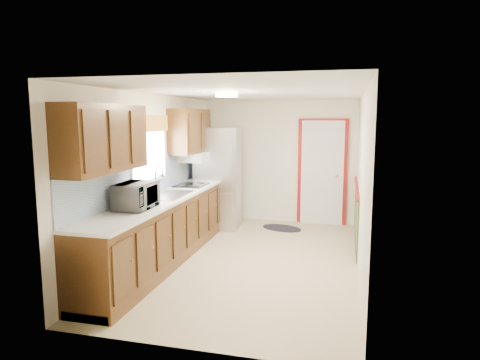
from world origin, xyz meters
The scene contains 8 objects.
room_shell centered at (0.00, 0.00, 1.20)m, with size 3.20×5.20×2.52m.
kitchen_run centered at (-1.24, -0.29, 0.81)m, with size 0.63×4.00×2.20m.
back_wall_trim centered at (0.99, 2.21, 0.89)m, with size 1.12×2.30×2.08m.
ceiling_fixture centered at (-0.30, -0.20, 2.36)m, with size 0.30×0.30×0.06m, color #FFD88C.
microwave centered at (-1.20, -1.14, 1.14)m, with size 0.58×0.32×0.39m, color white.
refrigerator centered at (-1.02, 1.75, 0.94)m, with size 0.85×0.82×1.88m.
rug centered at (0.16, 1.90, 0.01)m, with size 0.77×0.50×0.01m, color black.
cooktop centered at (-1.19, 0.75, 0.95)m, with size 0.47×0.56×0.02m, color black.
Camera 1 is at (1.30, -5.84, 2.05)m, focal length 32.00 mm.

